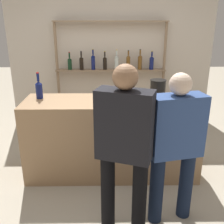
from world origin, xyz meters
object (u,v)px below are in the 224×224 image
object	(u,v)px
counter_bottle_0	(119,90)
wine_glass	(104,94)
customer_right	(175,141)
counter_bottle_1	(177,90)
cork_jar	(108,94)
customer_center	(124,142)
ice_bucket	(158,89)
counter_bottle_2	(39,89)

from	to	relation	value
counter_bottle_0	wine_glass	world-z (taller)	counter_bottle_0
counter_bottle_0	customer_right	xyz separation A→B (m)	(0.50, -0.85, -0.27)
counter_bottle_1	customer_right	bearing A→B (deg)	-103.23
cork_jar	wine_glass	bearing A→B (deg)	-105.85
counter_bottle_0	counter_bottle_1	xyz separation A→B (m)	(0.70, 0.01, -0.01)
cork_jar	customer_center	world-z (taller)	customer_center
counter_bottle_1	ice_bucket	world-z (taller)	counter_bottle_1
counter_bottle_0	cork_jar	distance (m)	0.17
counter_bottle_2	cork_jar	size ratio (longest dim) A/B	2.61
ice_bucket	customer_center	size ratio (longest dim) A/B	0.14
customer_center	customer_right	world-z (taller)	customer_center
counter_bottle_0	counter_bottle_1	bearing A→B (deg)	1.06
counter_bottle_0	customer_right	distance (m)	1.02
counter_bottle_2	ice_bucket	size ratio (longest dim) A/B	1.43
counter_bottle_2	customer_center	bearing A→B (deg)	-48.02
customer_right	customer_center	bearing A→B (deg)	93.54
counter_bottle_2	customer_center	world-z (taller)	customer_center
counter_bottle_1	wine_glass	xyz separation A→B (m)	(-0.89, -0.13, -0.01)
counter_bottle_1	counter_bottle_0	bearing A→B (deg)	-178.94
customer_center	customer_right	bearing A→B (deg)	-54.80
counter_bottle_0	counter_bottle_1	size ratio (longest dim) A/B	1.05
ice_bucket	customer_right	bearing A→B (deg)	-89.71
cork_jar	counter_bottle_0	bearing A→B (deg)	-31.82
cork_jar	customer_right	xyz separation A→B (m)	(0.63, -0.93, -0.20)
ice_bucket	customer_right	world-z (taller)	customer_right
customer_center	counter_bottle_0	bearing A→B (deg)	19.43
ice_bucket	customer_right	distance (m)	1.02
wine_glass	customer_right	xyz separation A→B (m)	(0.69, -0.74, -0.26)
counter_bottle_0	counter_bottle_2	distance (m)	1.01
counter_bottle_2	ice_bucket	distance (m)	1.50
counter_bottle_1	customer_right	world-z (taller)	customer_right
counter_bottle_2	cork_jar	distance (m)	0.87
wine_glass	cork_jar	distance (m)	0.21
customer_center	customer_right	size ratio (longest dim) A/B	1.07
ice_bucket	counter_bottle_1	bearing A→B (deg)	-30.40
cork_jar	counter_bottle_2	bearing A→B (deg)	176.86
counter_bottle_0	customer_center	size ratio (longest dim) A/B	0.21
counter_bottle_1	cork_jar	size ratio (longest dim) A/B	2.64
counter_bottle_2	cork_jar	xyz separation A→B (m)	(0.87, -0.05, -0.06)
counter_bottle_1	counter_bottle_2	bearing A→B (deg)	176.07
counter_bottle_1	ice_bucket	xyz separation A→B (m)	(-0.21, 0.12, -0.01)
counter_bottle_2	wine_glass	world-z (taller)	counter_bottle_2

